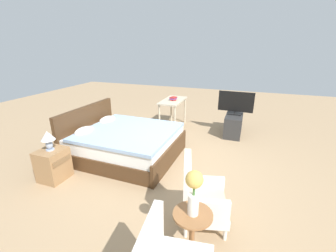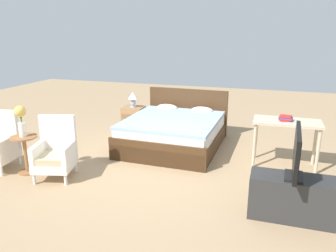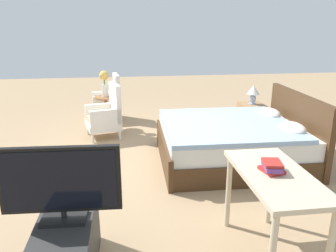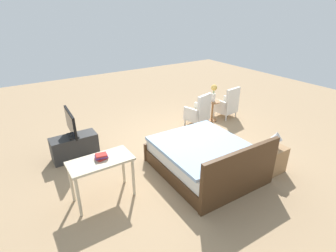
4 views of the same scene
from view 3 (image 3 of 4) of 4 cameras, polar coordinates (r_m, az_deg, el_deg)
name	(u,v)px [view 3 (image 3 of 4)]	position (r m, az deg, el deg)	size (l,w,h in m)	color
ground_plane	(161,164)	(4.61, -1.17, -6.69)	(16.00, 16.00, 0.00)	#A38460
bed	(235,141)	(4.71, 11.54, -2.61)	(1.74, 2.02, 0.96)	#472D19
armchair_by_window_left	(109,101)	(6.75, -10.30, 4.22)	(0.60, 0.60, 0.92)	white
armchair_by_window_right	(106,116)	(5.71, -10.73, 1.77)	(0.66, 0.66, 0.92)	white
side_table	(106,108)	(6.22, -10.76, 3.05)	(0.40, 0.40, 0.60)	#936038
flower_vase	(104,81)	(6.11, -11.03, 7.73)	(0.17, 0.17, 0.48)	silver
nightstand	(251,119)	(5.98, 14.28, 1.21)	(0.44, 0.41, 0.54)	#997047
table_lamp	(253,92)	(5.87, 14.64, 5.75)	(0.22, 0.22, 0.33)	#9EADC6
tv_stand	(68,250)	(2.74, -17.05, -19.90)	(0.96, 0.40, 0.52)	#2D2D2D
tv_flatscreen	(60,183)	(2.45, -18.22, -9.45)	(0.21, 0.85, 0.57)	black
vanity_desk	(274,187)	(2.77, 18.03, -10.00)	(1.04, 0.52, 0.77)	beige
book_stack	(272,167)	(2.72, 17.65, -6.76)	(0.22, 0.18, 0.09)	#AD2823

